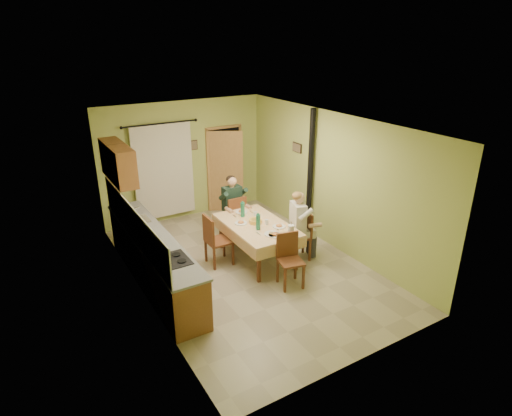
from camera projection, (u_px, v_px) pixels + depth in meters
floor at (248, 267)px, 8.28m from camera, size 4.00×6.00×0.01m
room_shell at (247, 178)px, 7.59m from camera, size 4.04×6.04×2.82m
kitchen_run at (153, 259)px, 7.60m from camera, size 0.64×3.64×1.56m
upper_cabinets at (118, 162)px, 8.02m from camera, size 0.35×1.40×0.70m
curtain at (164, 171)px, 9.84m from camera, size 1.70×0.07×2.22m
doorway at (225, 169)px, 10.65m from camera, size 0.96×0.44×2.15m
dining_table at (257, 241)px, 8.46m from camera, size 1.11×1.83×0.76m
tableware at (261, 222)px, 8.21m from camera, size 0.80×1.64×0.33m
chair_far at (234, 226)px, 9.36m from camera, size 0.44×0.44×1.00m
chair_near at (290, 271)px, 7.59m from camera, size 0.49×0.49×0.97m
chair_right at (299, 245)px, 8.52m from camera, size 0.51×0.51×0.98m
chair_left at (218, 250)px, 8.31m from camera, size 0.46×0.46×1.02m
man_far at (233, 200)px, 9.15m from camera, size 0.59×0.47×1.39m
man_right at (299, 218)px, 8.29m from camera, size 0.56×0.64×1.39m
stove_flue at (309, 191)px, 9.27m from camera, size 0.24×0.24×2.80m
picture_back at (194, 145)px, 10.09m from camera, size 0.19×0.03×0.23m
picture_right at (297, 148)px, 9.47m from camera, size 0.03×0.31×0.21m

